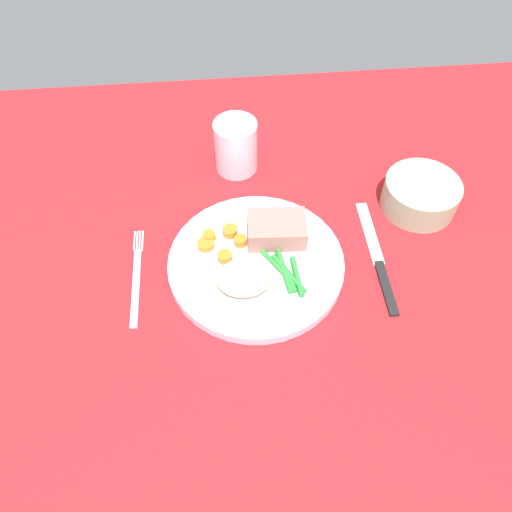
{
  "coord_description": "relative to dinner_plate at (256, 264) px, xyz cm",
  "views": [
    {
      "loc": [
        -2.1,
        -44.38,
        60.54
      ],
      "look_at": [
        1.96,
        -2.16,
        4.6
      ],
      "focal_mm": 35.23,
      "sensor_mm": 36.0,
      "label": 1
    }
  ],
  "objects": [
    {
      "name": "knife",
      "position": [
        17.7,
        -0.29,
        -0.6
      ],
      "size": [
        1.7,
        20.5,
        0.64
      ],
      "rotation": [
        0.0,
        0.0,
        0.01
      ],
      "color": "black",
      "rests_on": "dining_table"
    },
    {
      "name": "salad_bowl",
      "position": [
        26.47,
        9.51,
        1.94
      ],
      "size": [
        11.58,
        11.58,
        4.86
      ],
      "color": "#99B28C",
      "rests_on": "dining_table"
    },
    {
      "name": "carrot_slices",
      "position": [
        -4.59,
        3.34,
        1.38
      ],
      "size": [
        7.34,
        6.72,
        1.26
      ],
      "color": "orange",
      "rests_on": "dinner_plate"
    },
    {
      "name": "green_beans",
      "position": [
        3.98,
        -2.56,
        1.18
      ],
      "size": [
        5.95,
        9.05,
        0.79
      ],
      "color": "#2D8C38",
      "rests_on": "dinner_plate"
    },
    {
      "name": "dining_table",
      "position": [
        -1.96,
        2.16,
        -1.8
      ],
      "size": [
        120.0,
        90.0,
        2.0
      ],
      "color": "red",
      "rests_on": "ground"
    },
    {
      "name": "fork",
      "position": [
        -17.02,
        -0.26,
        -0.6
      ],
      "size": [
        1.44,
        16.6,
        0.4
      ],
      "rotation": [
        0.0,
        0.0,
        -0.05
      ],
      "color": "silver",
      "rests_on": "dining_table"
    },
    {
      "name": "mashed_potatoes",
      "position": [
        -2.25,
        -4.51,
        3.18
      ],
      "size": [
        7.55,
        5.49,
        4.76
      ],
      "primitive_type": "ellipsoid",
      "color": "beige",
      "rests_on": "dinner_plate"
    },
    {
      "name": "meat_portion",
      "position": [
        3.38,
        3.94,
        2.51
      ],
      "size": [
        8.69,
        6.25,
        3.42
      ],
      "primitive_type": "cube",
      "rotation": [
        0.0,
        0.0,
        -0.06
      ],
      "color": "#B2756B",
      "rests_on": "dinner_plate"
    },
    {
      "name": "water_glass",
      "position": [
        -1.23,
        21.25,
        3.02
      ],
      "size": [
        7.01,
        7.01,
        8.82
      ],
      "color": "silver",
      "rests_on": "dining_table"
    },
    {
      "name": "dinner_plate",
      "position": [
        0.0,
        0.0,
        0.0
      ],
      "size": [
        25.03,
        25.03,
        1.6
      ],
      "primitive_type": "cylinder",
      "color": "white",
      "rests_on": "dining_table"
    }
  ]
}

